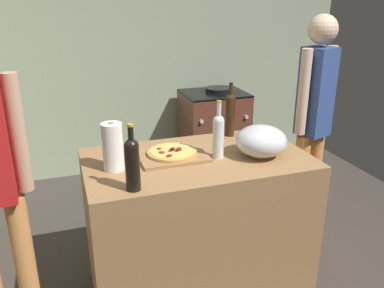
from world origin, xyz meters
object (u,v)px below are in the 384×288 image
(wine_bottle_dark, at_px, (230,113))
(mixing_bowl, at_px, (261,141))
(wine_bottle_clear, at_px, (218,134))
(stove, at_px, (213,132))
(paper_towel_roll, at_px, (113,147))
(pizza, at_px, (172,152))
(wine_bottle_green, at_px, (132,162))
(person_in_red, at_px, (313,117))

(wine_bottle_dark, bearing_deg, mixing_bowl, -85.93)
(wine_bottle_clear, relative_size, stove, 0.38)
(paper_towel_roll, bearing_deg, pizza, 11.38)
(mixing_bowl, bearing_deg, wine_bottle_green, -166.07)
(wine_bottle_clear, xyz_separation_m, stove, (0.68, 1.76, -0.63))
(wine_bottle_dark, distance_m, wine_bottle_green, 0.99)
(paper_towel_roll, bearing_deg, mixing_bowl, -5.11)
(mixing_bowl, relative_size, wine_bottle_dark, 0.83)
(wine_bottle_clear, bearing_deg, paper_towel_roll, 177.70)
(wine_bottle_green, bearing_deg, mixing_bowl, 13.93)
(wine_bottle_dark, xyz_separation_m, wine_bottle_green, (-0.78, -0.60, -0.01))
(wine_bottle_dark, bearing_deg, stove, 72.35)
(wine_bottle_dark, relative_size, person_in_red, 0.21)
(paper_towel_roll, bearing_deg, wine_bottle_dark, 21.06)
(wine_bottle_green, xyz_separation_m, stove, (1.23, 2.01, -0.63))
(paper_towel_roll, relative_size, wine_bottle_dark, 0.74)
(stove, xyz_separation_m, person_in_red, (0.23, -1.40, 0.54))
(paper_towel_roll, bearing_deg, wine_bottle_clear, -2.30)
(mixing_bowl, bearing_deg, person_in_red, 32.53)
(wine_bottle_green, xyz_separation_m, person_in_red, (1.46, 0.62, -0.09))
(wine_bottle_dark, xyz_separation_m, stove, (0.45, 1.41, -0.64))
(pizza, relative_size, wine_bottle_dark, 0.81)
(mixing_bowl, height_order, wine_bottle_dark, wine_bottle_dark)
(pizza, bearing_deg, paper_towel_roll, -168.62)
(mixing_bowl, relative_size, paper_towel_roll, 1.13)
(wine_bottle_dark, bearing_deg, wine_bottle_clear, -123.54)
(pizza, xyz_separation_m, wine_bottle_clear, (0.25, -0.10, 0.12))
(mixing_bowl, xyz_separation_m, person_in_red, (0.65, 0.42, -0.03))
(pizza, relative_size, wine_bottle_clear, 0.85)
(paper_towel_roll, distance_m, wine_bottle_green, 0.28)
(wine_bottle_green, height_order, stove, wine_bottle_green)
(wine_bottle_clear, distance_m, person_in_red, 0.99)
(wine_bottle_dark, bearing_deg, pizza, -152.53)
(wine_bottle_green, distance_m, wine_bottle_clear, 0.61)
(wine_bottle_clear, bearing_deg, mixing_bowl, -11.62)
(paper_towel_roll, distance_m, wine_bottle_dark, 0.90)
(wine_bottle_green, distance_m, person_in_red, 1.59)
(mixing_bowl, relative_size, stove, 0.33)
(paper_towel_roll, height_order, wine_bottle_dark, wine_bottle_dark)
(paper_towel_roll, xyz_separation_m, stove, (1.29, 1.74, -0.61))
(paper_towel_roll, bearing_deg, stove, 53.43)
(paper_towel_roll, height_order, stove, paper_towel_roll)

